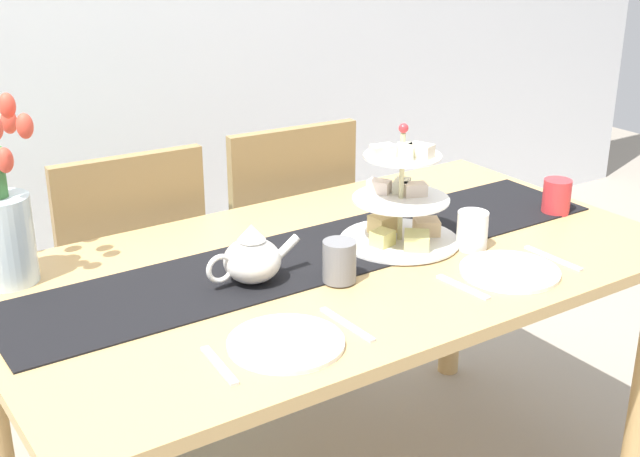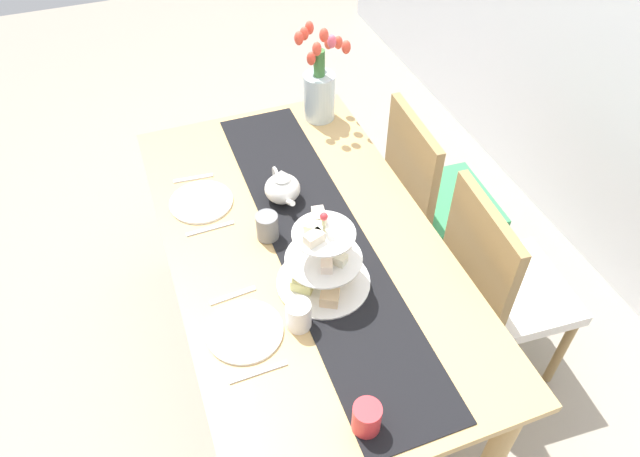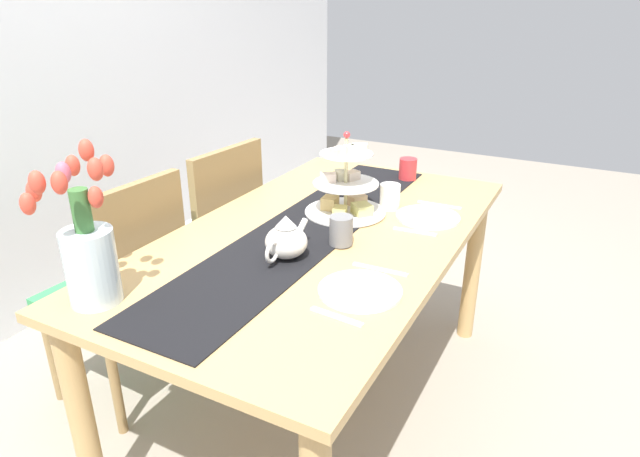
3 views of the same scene
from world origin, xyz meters
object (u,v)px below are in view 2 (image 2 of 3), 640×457
(chair_left, at_px, (431,195))
(chair_right, at_px, (498,284))
(tulip_vase, at_px, (320,86))
(fork_left, at_px, (193,178))
(knife_left, at_px, (210,229))
(mug_grey, at_px, (267,226))
(dinner_plate_left, at_px, (201,202))
(dinner_plate_right, at_px, (245,331))
(tiered_cake_stand, at_px, (324,264))
(teapot, at_px, (282,187))
(knife_right, at_px, (258,372))
(mug_white_text, at_px, (299,315))
(mug_orange, at_px, (367,418))
(dining_table, at_px, (304,262))
(fork_right, at_px, (233,296))

(chair_left, xyz_separation_m, chair_right, (0.53, 0.00, 0.00))
(tulip_vase, xyz_separation_m, fork_left, (0.22, -0.60, -0.15))
(knife_left, bearing_deg, mug_grey, 59.32)
(chair_left, distance_m, mug_grey, 0.86)
(dinner_plate_left, bearing_deg, fork_left, 180.00)
(dinner_plate_right, xyz_separation_m, mug_grey, (-0.35, 0.18, 0.05))
(dinner_plate_left, relative_size, fork_left, 1.53)
(tiered_cake_stand, bearing_deg, mug_grey, -157.90)
(teapot, bearing_deg, dinner_plate_left, -107.01)
(chair_right, height_order, knife_right, chair_right)
(tiered_cake_stand, height_order, teapot, tiered_cake_stand)
(dinner_plate_right, bearing_deg, mug_grey, 153.16)
(mug_white_text, bearing_deg, mug_orange, 9.00)
(chair_left, xyz_separation_m, dinner_plate_right, (0.57, -0.96, 0.24))
(tiered_cake_stand, relative_size, mug_white_text, 3.20)
(chair_left, height_order, tulip_vase, tulip_vase)
(tiered_cake_stand, relative_size, teapot, 1.28)
(knife_left, bearing_deg, chair_right, 66.87)
(dining_table, relative_size, dinner_plate_left, 7.13)
(knife_right, xyz_separation_m, mug_white_text, (-0.12, 0.16, 0.04))
(mug_grey, bearing_deg, teapot, 147.04)
(teapot, xyz_separation_m, knife_right, (0.66, -0.29, -0.06))
(dining_table, distance_m, fork_left, 0.55)
(fork_right, distance_m, knife_right, 0.29)
(mug_grey, bearing_deg, dinner_plate_right, -26.84)
(fork_left, xyz_separation_m, mug_grey, (0.40, 0.18, 0.05))
(chair_right, relative_size, tiered_cake_stand, 2.99)
(dinner_plate_left, bearing_deg, dining_table, 42.28)
(dinner_plate_right, relative_size, knife_right, 1.35)
(dining_table, xyz_separation_m, mug_orange, (0.69, -0.07, 0.15))
(chair_left, distance_m, dinner_plate_left, 0.99)
(tiered_cake_stand, xyz_separation_m, fork_right, (-0.05, -0.29, -0.09))
(knife_left, height_order, knife_right, same)
(tiered_cake_stand, bearing_deg, dinner_plate_right, -71.78)
(mug_orange, bearing_deg, dining_table, 174.38)
(mug_white_text, bearing_deg, fork_left, -168.42)
(teapot, bearing_deg, chair_right, 55.32)
(tiered_cake_stand, height_order, tulip_vase, tulip_vase)
(chair_right, xyz_separation_m, dinner_plate_right, (0.05, -0.96, 0.24))
(mug_grey, bearing_deg, tiered_cake_stand, 22.10)
(fork_left, height_order, knife_right, same)
(teapot, relative_size, mug_white_text, 2.51)
(dinner_plate_left, bearing_deg, mug_white_text, 14.13)
(chair_left, distance_m, fork_left, 1.01)
(tiered_cake_stand, distance_m, fork_left, 0.72)
(fork_left, bearing_deg, teapot, 50.88)
(knife_left, bearing_deg, dining_table, 59.36)
(teapot, height_order, dinner_plate_right, teapot)
(dinner_plate_right, bearing_deg, dinner_plate_left, 180.00)
(dinner_plate_left, relative_size, knife_left, 1.35)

